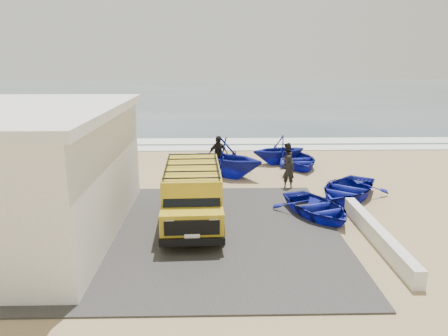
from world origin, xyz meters
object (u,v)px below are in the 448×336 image
object	(u,v)px
fisherman_front	(288,171)
fisherman_middle	(287,159)
boat_mid_left	(228,158)
van	(192,193)
boat_near_right	(347,189)
boat_far_left	(279,150)
boat_near_left	(317,207)
parapet	(377,235)
boat_mid_right	(298,160)
fisherman_back	(218,155)

from	to	relation	value
fisherman_front	fisherman_middle	size ratio (longest dim) A/B	0.91
boat_mid_left	van	bearing A→B (deg)	-160.76
van	fisherman_middle	world-z (taller)	van
boat_near_right	boat_mid_left	world-z (taller)	boat_mid_left
boat_near_right	boat_far_left	bearing A→B (deg)	143.54
boat_near_left	fisherman_front	world-z (taller)	fisherman_front
parapet	van	world-z (taller)	van
parapet	fisherman_middle	world-z (taller)	fisherman_middle
boat_mid_right	fisherman_middle	size ratio (longest dim) A/B	2.21
boat_near_right	boat_far_left	xyz separation A→B (m)	(-1.99, 6.23, 0.39)
parapet	boat_far_left	world-z (taller)	boat_far_left
boat_near_right	van	bearing A→B (deg)	-120.76
parapet	boat_near_left	distance (m)	2.83
boat_mid_left	fisherman_middle	size ratio (longest dim) A/B	2.21
boat_near_right	fisherman_middle	bearing A→B (deg)	153.44
van	boat_mid_left	size ratio (longest dim) A/B	1.38
parapet	boat_near_right	size ratio (longest dim) A/B	1.52
boat_mid_right	fisherman_back	size ratio (longest dim) A/B	1.90
parapet	fisherman_middle	size ratio (longest dim) A/B	3.59
boat_near_left	boat_near_right	size ratio (longest dim) A/B	0.89
fisherman_front	boat_mid_left	bearing A→B (deg)	-24.65
parapet	boat_mid_right	distance (m)	10.11
parapet	van	xyz separation A→B (m)	(-6.00, 1.81, 0.88)
boat_near_left	boat_mid_right	size ratio (longest dim) A/B	0.95
fisherman_middle	boat_mid_right	bearing A→B (deg)	177.13
parapet	fisherman_front	bearing A→B (deg)	106.61
boat_mid_left	fisherman_middle	distance (m)	2.96
boat_near_left	fisherman_back	distance (m)	7.39
boat_near_left	fisherman_front	bearing A→B (deg)	76.23
van	parapet	bearing A→B (deg)	-19.07
van	fisherman_back	xyz separation A→B (m)	(0.98, 7.06, -0.18)
parapet	fisherman_front	distance (m)	6.48
boat_mid_left	fisherman_front	world-z (taller)	boat_mid_left
van	boat_far_left	world-z (taller)	van
boat_mid_right	fisherman_front	size ratio (longest dim) A/B	2.43
boat_mid_right	parapet	bearing A→B (deg)	-90.40
fisherman_middle	fisherman_back	xyz separation A→B (m)	(-3.44, 0.56, 0.14)
boat_near_left	fisherman_middle	distance (m)	5.87
van	boat_near_right	world-z (taller)	van
boat_mid_right	fisherman_back	xyz separation A→B (m)	(-4.36, -1.22, 0.59)
boat_near_left	fisherman_front	xyz separation A→B (m)	(-0.46, 3.73, 0.40)
van	boat_far_left	size ratio (longest dim) A/B	1.68
boat_near_left	boat_mid_right	bearing A→B (deg)	63.67
boat_near_right	boat_mid_left	xyz separation A→B (m)	(-4.91, 3.58, 0.57)
boat_near_right	fisherman_front	xyz separation A→B (m)	(-2.23, 1.62, 0.36)
boat_mid_right	boat_far_left	bearing A→B (deg)	138.69
boat_near_right	boat_mid_left	size ratio (longest dim) A/B	1.06
boat_near_right	fisherman_back	bearing A→B (deg)	177.33
boat_mid_left	boat_mid_right	bearing A→B (deg)	-31.14
boat_mid_left	parapet	bearing A→B (deg)	-118.65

